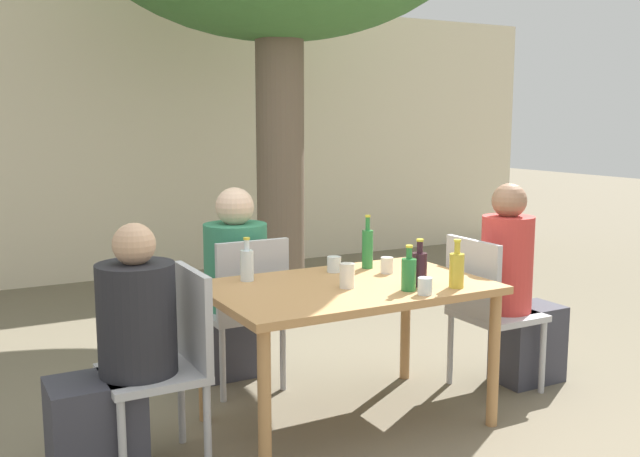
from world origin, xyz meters
name	(u,v)px	position (x,y,z in m)	size (l,w,h in m)	color
ground_plane	(347,422)	(0.00, 0.00, 0.00)	(30.00, 30.00, 0.00)	#706651
cafe_building_wall	(138,139)	(0.00, 4.15, 1.40)	(10.00, 0.08, 2.80)	beige
dining_table_front	(348,299)	(0.00, 0.00, 0.68)	(1.43, 0.91, 0.76)	#B27F4C
patio_chair_0	(171,355)	(-0.95, 0.00, 0.53)	(0.44, 0.44, 0.92)	#B2B2B7
patio_chair_1	(486,305)	(0.95, 0.00, 0.53)	(0.44, 0.44, 0.92)	#B2B2B7
patio_chair_2	(246,304)	(-0.29, 0.69, 0.53)	(0.44, 0.44, 0.92)	#B2B2B7
person_seated_0	(118,367)	(-1.19, 0.00, 0.51)	(0.57, 0.35, 1.15)	#383842
person_seated_1	(517,297)	(1.19, 0.00, 0.55)	(0.55, 0.30, 1.23)	#383842
person_seated_2	(231,292)	(-0.29, 0.92, 0.55)	(0.38, 0.59, 1.20)	#383842
wine_bottle_0	(419,268)	(0.29, -0.22, 0.85)	(0.08, 0.08, 0.24)	#331923
oil_cruet_1	(457,269)	(0.44, -0.33, 0.85)	(0.08, 0.08, 0.25)	gold
green_bottle_2	(367,248)	(0.30, 0.29, 0.88)	(0.06, 0.06, 0.31)	#287A38
green_bottle_3	(409,273)	(0.19, -0.27, 0.85)	(0.07, 0.07, 0.23)	#287A38
water_bottle_4	(247,264)	(-0.43, 0.32, 0.85)	(0.07, 0.07, 0.23)	silver
drinking_glass_0	(347,276)	(-0.05, -0.07, 0.82)	(0.08, 0.08, 0.13)	silver
drinking_glass_1	(387,265)	(0.32, 0.12, 0.80)	(0.07, 0.07, 0.09)	silver
drinking_glass_2	(425,286)	(0.21, -0.38, 0.80)	(0.07, 0.07, 0.08)	silver
drinking_glass_3	(334,264)	(0.08, 0.29, 0.80)	(0.08, 0.08, 0.09)	silver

